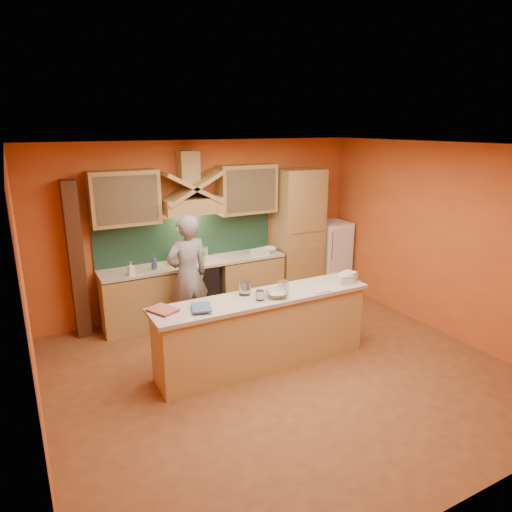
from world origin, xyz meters
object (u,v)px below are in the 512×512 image
fridge (330,256)px  mixing_bowl (277,294)px  stove (196,289)px  kitchen_scale (283,286)px  person (188,275)px

fridge → mixing_bowl: 3.12m
mixing_bowl → stove: bearing=99.4°
stove → kitchen_scale: bearing=-73.6°
fridge → stove: bearing=180.0°
fridge → mixing_bowl: bearing=-139.6°
stove → fridge: size_ratio=0.69×
stove → mixing_bowl: size_ratio=3.13×
kitchen_scale → person: bearing=140.5°
fridge → person: bearing=-169.8°
fridge → kitchen_scale: 2.85m
kitchen_scale → mixing_bowl: (-0.20, -0.18, -0.02)m
person → mixing_bowl: size_ratio=6.27×
stove → kitchen_scale: (0.54, -1.83, 0.55)m
mixing_bowl → fridge: bearing=40.4°
kitchen_scale → mixing_bowl: 0.27m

